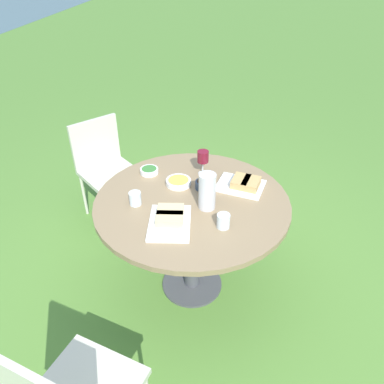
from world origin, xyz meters
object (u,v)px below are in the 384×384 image
chair_near_left (104,163)px  water_pitcher (207,191)px  wine_glass (203,157)px  dining_table (192,213)px

chair_near_left → water_pitcher: bearing=-131.1°
water_pitcher → wine_glass: 0.40m
chair_near_left → wine_glass: wine_glass is taller
chair_near_left → wine_glass: (-0.48, -0.92, 0.39)m
water_pitcher → wine_glass: water_pitcher is taller
dining_table → wine_glass: 0.40m
wine_glass → water_pitcher: bearing=-169.6°
dining_table → chair_near_left: chair_near_left is taller
dining_table → chair_near_left: (0.80, 0.89, -0.15)m
dining_table → chair_near_left: size_ratio=1.40×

